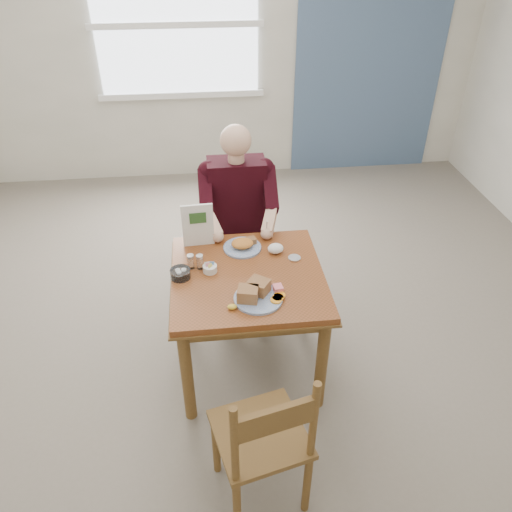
{
  "coord_description": "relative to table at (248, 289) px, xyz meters",
  "views": [
    {
      "loc": [
        -0.22,
        -2.36,
        2.53
      ],
      "look_at": [
        0.05,
        0.0,
        0.88
      ],
      "focal_mm": 35.0,
      "sensor_mm": 36.0,
      "label": 1
    }
  ],
  "objects": [
    {
      "name": "window",
      "position": [
        -0.4,
        2.97,
        0.96
      ],
      "size": [
        1.72,
        0.04,
        1.42
      ],
      "color": "white",
      "rests_on": "wall_back"
    },
    {
      "name": "chair_near",
      "position": [
        -0.02,
        -0.94,
        -0.16
      ],
      "size": [
        0.51,
        0.51,
        0.95
      ],
      "color": "brown",
      "rests_on": "ground"
    },
    {
      "name": "floor",
      "position": [
        0.0,
        0.0,
        -0.64
      ],
      "size": [
        6.0,
        6.0,
        0.0
      ],
      "primitive_type": "plane",
      "color": "#6A6256",
      "rests_on": "ground"
    },
    {
      "name": "table",
      "position": [
        0.0,
        0.0,
        0.0
      ],
      "size": [
        0.92,
        0.92,
        0.75
      ],
      "color": "brown",
      "rests_on": "ground"
    },
    {
      "name": "creamer",
      "position": [
        -0.4,
        0.01,
        0.14
      ],
      "size": [
        0.15,
        0.15,
        0.05
      ],
      "color": "white",
      "rests_on": "table"
    },
    {
      "name": "napkin",
      "position": [
        0.2,
        0.2,
        0.14
      ],
      "size": [
        0.11,
        0.09,
        0.06
      ],
      "primitive_type": "ellipsoid",
      "rotation": [
        0.0,
        0.0,
        0.09
      ],
      "color": "white",
      "rests_on": "table"
    },
    {
      "name": "lemon_wedge",
      "position": [
        -0.12,
        -0.3,
        0.13
      ],
      "size": [
        0.06,
        0.04,
        0.03
      ],
      "primitive_type": "ellipsoid",
      "rotation": [
        0.0,
        0.0,
        -0.13
      ],
      "color": "yellow",
      "rests_on": "table"
    },
    {
      "name": "diner",
      "position": [
        0.0,
        0.71,
        0.17
      ],
      "size": [
        0.53,
        0.56,
        1.39
      ],
      "color": "gray",
      "rests_on": "chair_far"
    },
    {
      "name": "far_plate",
      "position": [
        -0.0,
        0.27,
        0.14
      ],
      "size": [
        0.3,
        0.3,
        0.07
      ],
      "color": "white",
      "rests_on": "table"
    },
    {
      "name": "metal_dish",
      "position": [
        0.3,
        0.12,
        0.12
      ],
      "size": [
        0.08,
        0.08,
        0.01
      ],
      "primitive_type": "cylinder",
      "rotation": [
        0.0,
        0.0,
        0.08
      ],
      "color": "silver",
      "rests_on": "table"
    },
    {
      "name": "wall_back",
      "position": [
        0.0,
        3.0,
        0.76
      ],
      "size": [
        5.5,
        0.0,
        5.5
      ],
      "primitive_type": "plane",
      "rotation": [
        1.57,
        0.0,
        0.0
      ],
      "color": "silver",
      "rests_on": "ground"
    },
    {
      "name": "caddy",
      "position": [
        -0.22,
        0.05,
        0.13
      ],
      "size": [
        0.1,
        0.1,
        0.06
      ],
      "color": "white",
      "rests_on": "table"
    },
    {
      "name": "menu",
      "position": [
        -0.28,
        0.35,
        0.26
      ],
      "size": [
        0.2,
        0.03,
        0.29
      ],
      "color": "white",
      "rests_on": "table"
    },
    {
      "name": "near_plate",
      "position": [
        0.03,
        -0.23,
        0.15
      ],
      "size": [
        0.35,
        0.35,
        0.09
      ],
      "color": "white",
      "rests_on": "table"
    },
    {
      "name": "shakers",
      "position": [
        -0.31,
        0.09,
        0.16
      ],
      "size": [
        0.1,
        0.06,
        0.09
      ],
      "color": "white",
      "rests_on": "table"
    },
    {
      "name": "accent_panel",
      "position": [
        1.6,
        2.98,
        0.76
      ],
      "size": [
        1.6,
        0.02,
        2.8
      ],
      "primitive_type": "cube",
      "color": "#445D7F",
      "rests_on": "ground"
    },
    {
      "name": "chair_far",
      "position": [
        0.0,
        0.8,
        -0.16
      ],
      "size": [
        0.42,
        0.42,
        0.95
      ],
      "color": "brown",
      "rests_on": "ground"
    }
  ]
}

